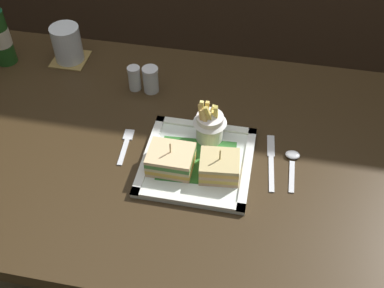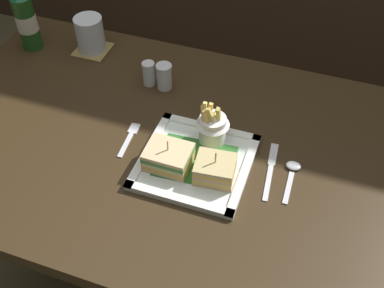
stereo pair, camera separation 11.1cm
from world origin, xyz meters
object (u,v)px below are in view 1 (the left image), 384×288
object	(u,v)px
dining_table	(187,173)
water_glass	(68,46)
sandwich_half_right	(219,167)
spoon	(292,160)
square_plate	(197,162)
sandwich_half_left	(171,159)
fries_cup	(210,123)
salt_shaker	(135,79)
knife	(271,160)
pepper_shaker	(151,81)
fork	(126,144)

from	to	relation	value
dining_table	water_glass	size ratio (longest dim) A/B	12.99
sandwich_half_right	spoon	distance (m)	0.19
square_plate	sandwich_half_left	bearing A→B (deg)	-151.93
fries_cup	spoon	xyz separation A→B (m)	(0.21, -0.03, -0.06)
spoon	salt_shaker	xyz separation A→B (m)	(-0.44, 0.19, 0.03)
dining_table	knife	size ratio (longest dim) A/B	7.66
sandwich_half_left	spoon	size ratio (longest dim) A/B	0.82
dining_table	fries_cup	world-z (taller)	fries_cup
knife	sandwich_half_left	bearing A→B (deg)	-161.97
sandwich_half_left	pepper_shaker	distance (m)	0.30
square_plate	pepper_shaker	size ratio (longest dim) A/B	3.43
fries_cup	salt_shaker	world-z (taller)	fries_cup
water_glass	salt_shaker	bearing A→B (deg)	-22.11
square_plate	pepper_shaker	distance (m)	0.30
salt_shaker	pepper_shaker	distance (m)	0.05
sandwich_half_right	fries_cup	world-z (taller)	fries_cup
square_plate	sandwich_half_right	distance (m)	0.07
square_plate	pepper_shaker	bearing A→B (deg)	125.82
square_plate	spoon	bearing A→B (deg)	12.42
knife	pepper_shaker	size ratio (longest dim) A/B	2.41
dining_table	pepper_shaker	xyz separation A→B (m)	(-0.14, 0.20, 0.13)
spoon	pepper_shaker	distance (m)	0.44
water_glass	fork	bearing A→B (deg)	-49.40
knife	spoon	distance (m)	0.05
fork	sandwich_half_left	bearing A→B (deg)	-24.19
dining_table	square_plate	size ratio (longest dim) A/B	5.39
square_plate	sandwich_half_left	world-z (taller)	sandwich_half_left
sandwich_half_right	fork	bearing A→B (deg)	166.57
dining_table	square_plate	bearing A→B (deg)	-53.27
sandwich_half_right	spoon	xyz separation A→B (m)	(0.17, 0.08, -0.03)
sandwich_half_left	fries_cup	bearing A→B (deg)	56.54
dining_table	knife	distance (m)	0.23
square_plate	water_glass	size ratio (longest dim) A/B	2.41
sandwich_half_right	water_glass	world-z (taller)	water_glass
square_plate	pepper_shaker	xyz separation A→B (m)	(-0.17, 0.24, 0.03)
spoon	salt_shaker	bearing A→B (deg)	156.49
fork	water_glass	bearing A→B (deg)	130.60
sandwich_half_left	water_glass	xyz separation A→B (m)	(-0.39, 0.36, 0.01)
sandwich_half_left	knife	bearing A→B (deg)	18.03
square_plate	salt_shaker	size ratio (longest dim) A/B	3.61
fork	salt_shaker	distance (m)	0.22
sandwich_half_right	fries_cup	distance (m)	0.12
square_plate	fries_cup	bearing A→B (deg)	78.97
sandwich_half_right	salt_shaker	xyz separation A→B (m)	(-0.28, 0.27, -0.00)
sandwich_half_right	spoon	world-z (taller)	sandwich_half_right
fork	dining_table	bearing A→B (deg)	6.91
sandwich_half_right	salt_shaker	size ratio (longest dim) A/B	1.36
pepper_shaker	water_glass	bearing A→B (deg)	161.35
knife	spoon	bearing A→B (deg)	5.29
sandwich_half_left	salt_shaker	xyz separation A→B (m)	(-0.16, 0.27, -0.00)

